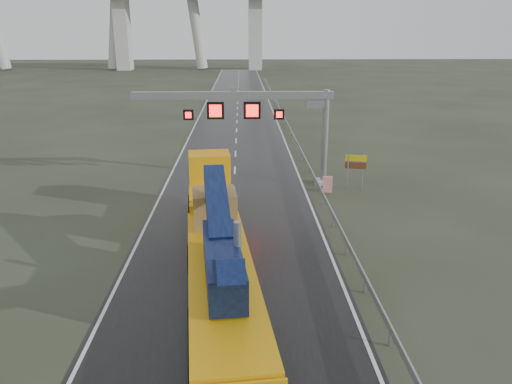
{
  "coord_description": "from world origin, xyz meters",
  "views": [
    {
      "loc": [
        0.61,
        -18.88,
        11.24
      ],
      "look_at": [
        1.34,
        6.07,
        3.2
      ],
      "focal_mm": 35.0,
      "sensor_mm": 36.0,
      "label": 1
    }
  ],
  "objects_px": {
    "sign_gantry": "(262,111)",
    "striped_barrier": "(327,184)",
    "exit_sign_pair": "(356,165)",
    "heavy_haul_truck": "(216,223)"
  },
  "relations": [
    {
      "from": "striped_barrier",
      "to": "sign_gantry",
      "type": "bearing_deg",
      "value": 158.95
    },
    {
      "from": "sign_gantry",
      "to": "exit_sign_pair",
      "type": "relative_size",
      "value": 5.6
    },
    {
      "from": "heavy_haul_truck",
      "to": "exit_sign_pair",
      "type": "bearing_deg",
      "value": 43.31
    },
    {
      "from": "sign_gantry",
      "to": "striped_barrier",
      "type": "relative_size",
      "value": 12.9
    },
    {
      "from": "heavy_haul_truck",
      "to": "exit_sign_pair",
      "type": "distance_m",
      "value": 14.94
    },
    {
      "from": "exit_sign_pair",
      "to": "sign_gantry",
      "type": "bearing_deg",
      "value": -179.48
    },
    {
      "from": "sign_gantry",
      "to": "striped_barrier",
      "type": "xyz_separation_m",
      "value": [
        4.76,
        -2.1,
        -5.03
      ]
    },
    {
      "from": "sign_gantry",
      "to": "striped_barrier",
      "type": "bearing_deg",
      "value": -23.79
    },
    {
      "from": "sign_gantry",
      "to": "striped_barrier",
      "type": "height_order",
      "value": "sign_gantry"
    },
    {
      "from": "heavy_haul_truck",
      "to": "striped_barrier",
      "type": "bearing_deg",
      "value": 48.68
    }
  ]
}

